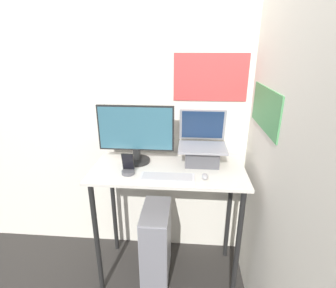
{
  "coord_description": "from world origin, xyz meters",
  "views": [
    {
      "loc": [
        0.13,
        -1.38,
        1.73
      ],
      "look_at": [
        -0.0,
        0.26,
        1.11
      ],
      "focal_mm": 28.0,
      "sensor_mm": 36.0,
      "label": 1
    }
  ],
  "objects": [
    {
      "name": "wall_back",
      "position": [
        0.0,
        0.61,
        1.3
      ],
      "size": [
        6.0,
        0.06,
        2.6
      ],
      "color": "silver",
      "rests_on": "ground_plane"
    },
    {
      "name": "wall_side_right",
      "position": [
        0.62,
        0.0,
        1.3
      ],
      "size": [
        0.06,
        6.0,
        2.6
      ],
      "color": "silver",
      "rests_on": "ground_plane"
    },
    {
      "name": "desk",
      "position": [
        0.0,
        0.26,
        0.78
      ],
      "size": [
        1.06,
        0.52,
        0.93
      ],
      "color": "beige",
      "rests_on": "ground_plane"
    },
    {
      "name": "laptop",
      "position": [
        0.23,
        0.36,
        1.03
      ],
      "size": [
        0.34,
        0.28,
        0.37
      ],
      "color": "#4C4C51",
      "rests_on": "desk"
    },
    {
      "name": "monitor",
      "position": [
        -0.24,
        0.35,
        1.14
      ],
      "size": [
        0.54,
        0.19,
        0.42
      ],
      "color": "black",
      "rests_on": "desk"
    },
    {
      "name": "keyboard",
      "position": [
        0.01,
        0.11,
        0.94
      ],
      "size": [
        0.35,
        0.12,
        0.02
      ],
      "color": "silver",
      "rests_on": "desk"
    },
    {
      "name": "mouse",
      "position": [
        0.25,
        0.13,
        0.94
      ],
      "size": [
        0.04,
        0.07,
        0.03
      ],
      "color": "#99999E",
      "rests_on": "desk"
    },
    {
      "name": "cell_phone",
      "position": [
        -0.26,
        0.16,
        0.97
      ],
      "size": [
        0.09,
        0.09,
        0.14
      ],
      "color": "#4C4C51",
      "rests_on": "desk"
    },
    {
      "name": "computer_tower",
      "position": [
        -0.09,
        0.23,
        0.3
      ],
      "size": [
        0.2,
        0.39,
        0.6
      ],
      "color": "gray",
      "rests_on": "ground_plane"
    }
  ]
}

